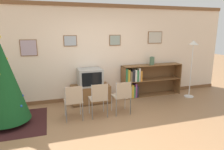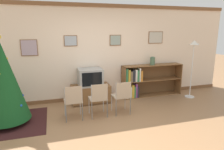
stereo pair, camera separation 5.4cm
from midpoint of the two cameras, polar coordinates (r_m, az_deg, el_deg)
ground_plane at (r=4.15m, az=2.76°, el=-16.15°), size 24.00×24.00×0.00m
wall_back at (r=5.76m, az=-4.40°, el=6.30°), size 8.47×0.11×2.70m
area_rug at (r=5.01m, az=-27.03°, el=-12.20°), size 1.57×1.47×0.01m
christmas_tree at (r=4.71m, az=-28.21°, el=-1.60°), size 0.94×0.94×1.91m
tv_console at (r=5.62m, az=-5.84°, el=-5.39°), size 1.06×0.54×0.50m
television at (r=5.49m, az=-5.95°, el=-0.62°), size 0.64×0.52×0.47m
folding_chair_left at (r=4.55m, az=-10.63°, el=-7.12°), size 0.40×0.40×0.82m
folding_chair_center at (r=4.63m, az=-3.52°, el=-6.51°), size 0.40×0.40×0.82m
folding_chair_right at (r=4.79m, az=3.22°, el=-5.85°), size 0.40×0.40×0.82m
bookshelf at (r=6.14m, az=8.71°, el=-1.76°), size 1.90×0.36×0.96m
vase at (r=6.16m, az=11.75°, el=4.00°), size 0.14×0.14×0.24m
standing_lamp at (r=6.29m, az=22.44°, el=5.51°), size 0.28×0.28×1.70m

